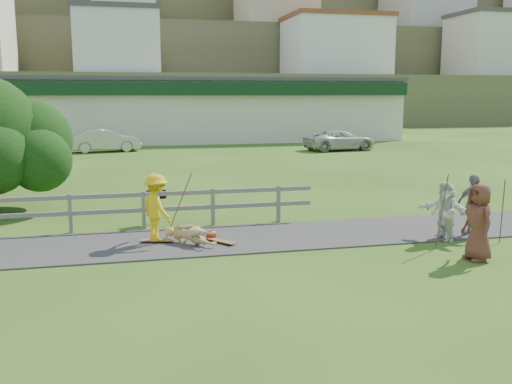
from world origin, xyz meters
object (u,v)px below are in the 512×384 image
skater_fallen (190,235)px  spectator_a (444,212)px  skater_rider (157,211)px  spectator_b (473,205)px  spectator_d (446,212)px  car_white (340,140)px  bbq (157,207)px  spectator_c (479,222)px  car_silver (105,140)px

skater_fallen → spectator_a: (6.54, -1.06, 0.51)m
spectator_a → skater_rider: bearing=-91.8°
spectator_b → spectator_d: bearing=-91.6°
skater_rider → spectator_b: skater_rider is taller
spectator_a → spectator_b: size_ratio=0.92×
car_white → bbq: bearing=137.6°
spectator_a → spectator_d: spectator_a is taller
spectator_c → car_silver: 29.36m
skater_fallen → spectator_a: 6.64m
skater_rider → skater_fallen: skater_rider is taller
spectator_d → car_silver: 27.71m
spectator_d → car_silver: size_ratio=0.34×
skater_fallen → spectator_d: (6.64, -0.99, 0.49)m
skater_rider → car_white: (13.74, 22.11, -0.18)m
skater_rider → bbq: size_ratio=1.70×
skater_rider → spectator_a: bearing=-126.8°
car_silver → skater_rider: bearing=175.8°
car_white → spectator_d: bearing=157.1°
bbq → spectator_a: bearing=-51.0°
bbq → spectator_b: bearing=-46.4°
skater_rider → bbq: (0.14, 2.33, -0.35)m
car_white → spectator_a: bearing=156.9°
spectator_b → car_silver: (-10.25, 25.89, -0.10)m
skater_rider → car_silver: size_ratio=0.38×
spectator_a → spectator_c: bearing=2.8°
spectator_b → car_silver: 27.84m
skater_rider → car_silver: skater_rider is taller
skater_rider → spectator_d: (7.43, -1.34, -0.10)m
spectator_c → car_silver: spectator_c is taller
spectator_d → bbq: spectator_d is taller
skater_rider → bbq: 2.36m
spectator_a → spectator_c: 1.79m
skater_rider → spectator_b: 8.44m
skater_fallen → car_silver: size_ratio=0.33×
skater_rider → spectator_c: size_ratio=0.95×
spectator_a → spectator_b: (1.03, 0.28, 0.07)m
skater_fallen → bbq: 2.77m
spectator_d → bbq: bearing=-149.7°
skater_rider → spectator_d: bearing=-126.1°
skater_rider → spectator_a: 7.47m
spectator_c → car_silver: bearing=-164.1°
spectator_a → spectator_d: size_ratio=1.03×
car_white → bbq: 24.00m
spectator_b → car_silver: bearing=-172.8°
car_silver → bbq: size_ratio=4.50×
spectator_d → car_silver: spectator_d is taller
skater_fallen → spectator_a: bearing=-53.6°
skater_fallen → spectator_a: spectator_a is taller
spectator_b → car_white: 23.85m
spectator_b → spectator_d: 0.96m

